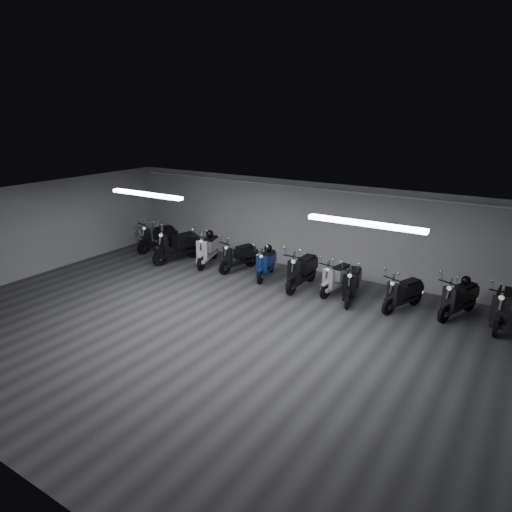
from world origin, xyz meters
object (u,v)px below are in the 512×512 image
Objects in this scene: bicycle at (146,229)px; helmet_1 at (268,248)px; scooter_3 at (238,252)px; scooter_8 at (403,288)px; helmet_2 at (466,280)px; scooter_4 at (266,259)px; scooter_7 at (352,278)px; scooter_2 at (207,245)px; scooter_6 at (337,273)px; scooter_1 at (177,240)px; helmet_0 at (210,234)px; scooter_5 at (302,265)px; scooter_9 at (459,293)px; scooter_0 at (157,233)px; scooter_10 at (503,300)px.

bicycle reaches higher than helmet_1.
scooter_3 is 5.22m from scooter_8.
scooter_3 is 6.57m from helmet_2.
scooter_4 is 5.50m from helmet_2.
scooter_7 is at bearing -18.96° from scooter_4.
scooter_7 is (5.10, -0.29, -0.04)m from scooter_2.
scooter_6 is at bearing -18.07° from scooter_2.
scooter_6 is at bearing 12.94° from scooter_3.
scooter_1 is 7.44× the size of helmet_0.
scooter_7 is (6.14, 0.03, -0.10)m from scooter_1.
scooter_5 is at bearing 17.70° from scooter_1.
scooter_3 is at bearing -158.72° from scooter_9.
scooter_4 is (1.08, -0.09, -0.02)m from scooter_3.
scooter_8 is (8.89, -0.40, -0.07)m from scooter_0.
scooter_2 is 8.62m from scooter_10.
scooter_3 is 0.92× the size of scooter_10.
bicycle is (-6.75, 0.60, -0.02)m from scooter_5.
scooter_8 is at bearing -3.52° from helmet_0.
scooter_2 is 1.13× the size of scooter_4.
scooter_2 is 2.24m from helmet_1.
helmet_0 is at bearing 11.59° from scooter_0.
helmet_1 is (-0.05, 0.22, 0.27)m from scooter_4.
helmet_0 is 2.30m from helmet_1.
scooter_2 reaches higher than bicycle.
bicycle is at bearing -161.59° from scooter_8.
helmet_2 is (1.34, 0.54, 0.31)m from scooter_8.
scooter_9 is at bearing 35.77° from scooter_8.
helmet_1 is (-5.45, 0.02, 0.23)m from scooter_9.
helmet_1 is at bearing 164.18° from scooter_5.
scooter_10 is (7.42, 0.07, 0.05)m from scooter_3.
scooter_0 is at bearing -97.27° from bicycle.
helmet_2 is at bearing -9.63° from scooter_4.
scooter_7 is at bearing -15.81° from scooter_6.
helmet_2 is at bearing 2.12° from helmet_1.
scooter_0 is 1.05× the size of scooter_7.
scooter_1 reaches higher than scooter_3.
bicycle is at bearing 176.99° from helmet_0.
scooter_5 is 6.77m from bicycle.
scooter_6 is (2.27, 0.02, -0.01)m from scooter_4.
scooter_1 is 9.66m from scooter_10.
scooter_4 is at bearing -6.89° from helmet_0.
scooter_5 reaches higher than scooter_8.
scooter_5 is 1.54m from scooter_7.
scooter_10 is at bearing 17.74° from scooter_9.
scooter_6 is at bearing -3.33° from helmet_0.
helmet_1 is (-2.88, 0.46, 0.23)m from scooter_7.
scooter_4 is 1.00× the size of scooter_8.
scooter_10 is (5.05, 0.31, -0.01)m from scooter_5.
scooter_5 reaches higher than helmet_0.
scooter_5 is at bearing -89.65° from bicycle.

